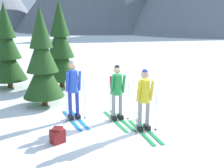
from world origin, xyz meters
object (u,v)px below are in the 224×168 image
(skier_in_blue, at_px, (73,88))
(skier_in_green, at_px, (117,90))
(pine_tree_mid, at_px, (7,50))
(backpack_on_snow_front, at_px, (58,136))
(pine_tree_near, at_px, (61,48))
(skier_in_yellow, at_px, (144,98))
(pine_tree_far, at_px, (42,61))

(skier_in_blue, relative_size, skier_in_green, 1.05)
(pine_tree_mid, bearing_deg, backpack_on_snow_front, -53.00)
(pine_tree_near, bearing_deg, skier_in_yellow, -50.52)
(pine_tree_near, height_order, pine_tree_mid, pine_tree_near)
(skier_in_green, height_order, backpack_on_snow_front, skier_in_green)
(skier_in_green, height_order, skier_in_yellow, skier_in_yellow)
(skier_in_blue, height_order, pine_tree_mid, pine_tree_mid)
(skier_in_yellow, bearing_deg, skier_in_green, 138.12)
(pine_tree_near, bearing_deg, backpack_on_snow_front, -74.12)
(pine_tree_near, bearing_deg, pine_tree_far, -86.39)
(pine_tree_near, height_order, pine_tree_far, pine_tree_near)
(skier_in_green, relative_size, backpack_on_snow_front, 4.22)
(skier_in_blue, distance_m, pine_tree_mid, 5.01)
(skier_in_yellow, bearing_deg, pine_tree_mid, 145.71)
(pine_tree_near, relative_size, backpack_on_snow_front, 9.24)
(skier_in_yellow, xyz_separation_m, pine_tree_near, (-3.55, 4.31, 0.78))
(skier_in_green, bearing_deg, skier_in_yellow, -41.88)
(skier_in_blue, distance_m, pine_tree_far, 1.87)
(pine_tree_mid, distance_m, pine_tree_far, 3.18)
(pine_tree_mid, bearing_deg, pine_tree_near, 10.55)
(pine_tree_mid, height_order, pine_tree_far, pine_tree_mid)
(skier_in_blue, xyz_separation_m, backpack_on_snow_front, (-0.00, -1.56, -0.79))
(skier_in_yellow, distance_m, pine_tree_near, 5.64)
(skier_in_yellow, xyz_separation_m, pine_tree_far, (-3.39, 1.76, 0.62))
(pine_tree_far, bearing_deg, pine_tree_mid, 137.44)
(skier_in_blue, distance_m, backpack_on_snow_front, 1.75)
(pine_tree_near, distance_m, pine_tree_far, 2.56)
(backpack_on_snow_front, bearing_deg, skier_in_blue, 89.89)
(skier_in_yellow, bearing_deg, pine_tree_far, 152.57)
(skier_in_yellow, relative_size, pine_tree_mid, 0.47)
(pine_tree_far, xyz_separation_m, backpack_on_snow_front, (1.34, -2.74, -1.34))
(skier_in_green, relative_size, skier_in_yellow, 1.00)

